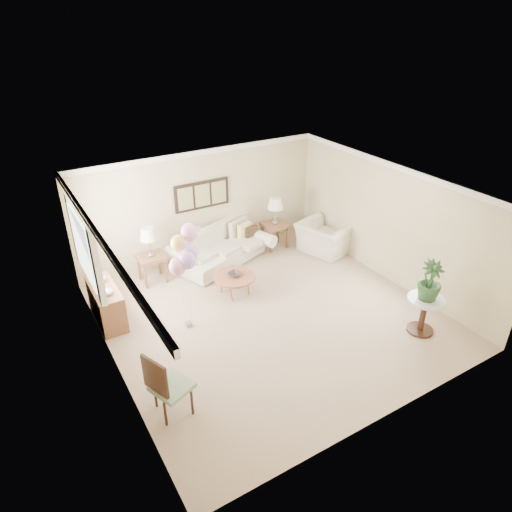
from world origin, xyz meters
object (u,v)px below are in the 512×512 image
(coffee_table, at_px, (235,277))
(armchair, at_px, (324,238))
(sofa, at_px, (221,249))
(accent_chair, at_px, (166,385))
(balloon_cluster, at_px, (184,251))

(coffee_table, height_order, armchair, armchair)
(sofa, xyz_separation_m, coffee_table, (-0.37, -1.36, 0.06))
(sofa, height_order, coffee_table, sofa)
(armchair, relative_size, accent_chair, 1.10)
(coffee_table, bearing_deg, balloon_cluster, -158.00)
(accent_chair, bearing_deg, sofa, 53.19)
(accent_chair, bearing_deg, balloon_cluster, 58.11)
(coffee_table, relative_size, accent_chair, 0.82)
(coffee_table, bearing_deg, accent_chair, -135.69)
(sofa, height_order, accent_chair, accent_chair)
(coffee_table, xyz_separation_m, armchair, (2.78, 0.54, -0.03))
(armchair, distance_m, accent_chair, 5.92)
(balloon_cluster, bearing_deg, sofa, 48.91)
(coffee_table, xyz_separation_m, balloon_cluster, (-1.25, -0.51, 1.19))
(coffee_table, height_order, balloon_cluster, balloon_cluster)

